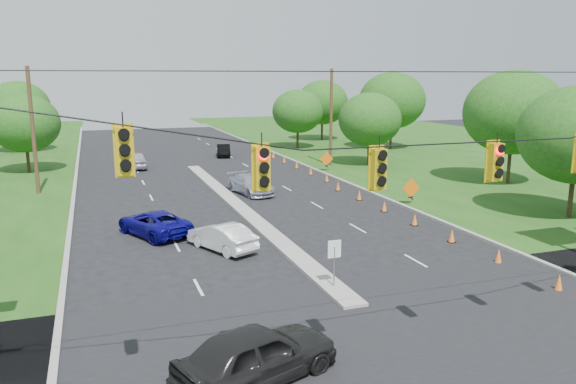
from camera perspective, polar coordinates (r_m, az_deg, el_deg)
name	(u,v)px	position (r m, az deg, el deg)	size (l,w,h in m)	color
ground	(416,362)	(17.77, 12.86, -16.45)	(160.00, 160.00, 0.00)	black
cross_street	(416,362)	(17.77, 12.86, -16.45)	(160.00, 14.00, 0.02)	black
curb_left	(74,192)	(43.95, -20.88, 0.03)	(0.25, 110.00, 0.16)	gray
curb_right	(328,176)	(47.75, 4.08, 1.65)	(0.25, 110.00, 0.16)	gray
median	(239,208)	(36.17, -5.01, -1.62)	(1.00, 34.00, 0.18)	gray
median_sign	(334,255)	(22.07, 4.72, -6.38)	(0.55, 0.06, 2.05)	gray
signal_span	(444,206)	(15.23, 15.53, -1.35)	(25.60, 0.32, 9.00)	#422D1C
utility_pole_far_left	(33,131)	(43.48, -24.48, 5.63)	(0.28, 0.28, 9.00)	#422D1C
utility_pole_far_right	(331,118)	(52.70, 4.40, 7.52)	(0.28, 0.28, 9.00)	#422D1C
cone_0	(559,283)	(24.71, 25.82, -8.28)	(0.32, 0.32, 0.70)	orange
cone_1	(499,256)	(27.12, 20.60, -6.12)	(0.32, 0.32, 0.70)	orange
cone_2	(452,236)	(29.76, 16.31, -4.28)	(0.32, 0.32, 0.70)	orange
cone_3	(415,219)	(32.55, 12.75, -2.74)	(0.32, 0.32, 0.70)	orange
cone_4	(384,206)	(35.47, 9.77, -1.43)	(0.32, 0.32, 0.70)	orange
cone_5	(359,195)	(38.49, 7.25, -0.32)	(0.32, 0.32, 0.70)	orange
cone_6	(338,186)	(41.58, 5.10, 0.62)	(0.32, 0.32, 0.70)	orange
cone_7	(327,178)	(44.97, 3.96, 1.48)	(0.32, 0.32, 0.70)	orange
cone_8	(311,171)	(48.15, 2.32, 2.17)	(0.32, 0.32, 0.70)	orange
cone_9	(297,165)	(51.38, 0.88, 2.78)	(0.32, 0.32, 0.70)	orange
cone_10	(284,160)	(54.64, -0.39, 3.32)	(0.32, 0.32, 0.70)	orange
cone_11	(273,155)	(57.93, -1.51, 3.79)	(0.32, 0.32, 0.70)	orange
cone_12	(263,151)	(61.24, -2.52, 4.21)	(0.32, 0.32, 0.70)	orange
cone_13	(255,147)	(64.57, -3.42, 4.59)	(0.32, 0.32, 0.70)	orange
work_sign_1	(411,189)	(37.40, 12.39, 0.30)	(1.27, 0.58, 1.37)	black
work_sign_2	(326,159)	(49.66, 3.93, 3.31)	(1.27, 0.58, 1.37)	black
tree_5	(25,123)	(53.55, -25.19, 6.34)	(5.88, 5.88, 6.86)	black
tree_6	(18,107)	(68.62, -25.72, 7.75)	(6.72, 6.72, 7.84)	black
tree_8	(513,112)	(46.69, 21.91, 7.51)	(7.56, 7.56, 8.82)	black
tree_9	(370,119)	(53.33, 8.30, 7.30)	(5.88, 5.88, 6.86)	black
tree_10	(392,101)	(65.85, 10.53, 9.12)	(7.56, 7.56, 8.82)	black
tree_11	(322,102)	(73.98, 3.50, 9.07)	(6.72, 6.72, 7.84)	black
tree_12	(298,111)	(65.31, 0.99, 8.20)	(5.88, 5.88, 6.86)	black
black_sedan	(257,354)	(16.03, -3.17, -16.12)	(1.93, 4.80, 1.64)	black
white_sedan	(222,237)	(27.45, -6.73, -4.54)	(1.40, 4.02, 1.33)	white
blue_pickup	(154,223)	(30.63, -13.48, -3.07)	(2.21, 4.80, 1.33)	#0C0776
silver_car_far	(251,184)	(40.30, -3.83, 0.77)	(1.91, 4.69, 1.36)	#8D8DA5
silver_car_oncoming	(136,160)	(53.31, -15.23, 3.16)	(1.82, 4.53, 1.54)	#ABA7B9
dark_car_receding	(223,150)	(59.71, -6.57, 4.23)	(1.34, 3.86, 1.27)	black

